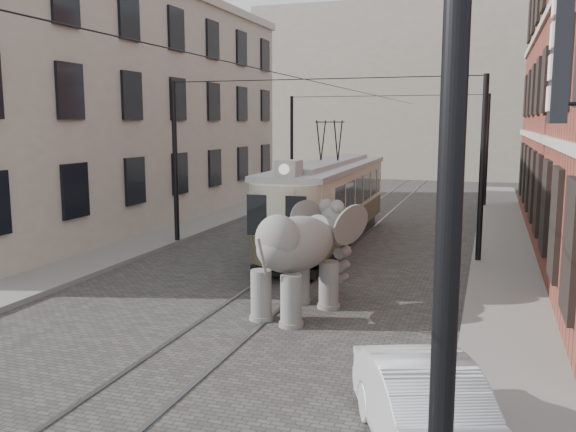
% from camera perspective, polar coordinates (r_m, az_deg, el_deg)
% --- Properties ---
extents(ground, '(120.00, 120.00, 0.00)m').
position_cam_1_polar(ground, '(15.98, -2.57, -7.79)').
color(ground, '#44423F').
extents(tram_rails, '(1.54, 80.00, 0.02)m').
position_cam_1_polar(tram_rails, '(15.97, -2.57, -7.75)').
color(tram_rails, slate).
rests_on(tram_rails, ground).
extents(sidewalk_right, '(2.00, 60.00, 0.15)m').
position_cam_1_polar(sidewalk_right, '(15.00, 19.68, -9.11)').
color(sidewalk_right, slate).
rests_on(sidewalk_right, ground).
extents(sidewalk_left, '(2.00, 60.00, 0.15)m').
position_cam_1_polar(sidewalk_left, '(19.18, -21.14, -5.35)').
color(sidewalk_left, slate).
rests_on(sidewalk_left, ground).
extents(stucco_building, '(7.00, 24.00, 10.00)m').
position_cam_1_polar(stucco_building, '(29.37, -16.10, 9.25)').
color(stucco_building, '#A09684').
rests_on(stucco_building, ground).
extents(distant_block, '(28.00, 10.00, 14.00)m').
position_cam_1_polar(distant_block, '(54.65, 12.69, 11.04)').
color(distant_block, '#A09684').
rests_on(distant_block, ground).
extents(catenary, '(11.00, 30.20, 6.00)m').
position_cam_1_polar(catenary, '(20.19, 1.88, 4.33)').
color(catenary, black).
rests_on(catenary, ground).
extents(tram, '(2.60, 11.57, 4.57)m').
position_cam_1_polar(tram, '(22.97, 3.81, 3.05)').
color(tram, beige).
rests_on(tram, ground).
extents(elephant, '(3.42, 4.73, 2.60)m').
position_cam_1_polar(elephant, '(14.58, 0.74, -4.10)').
color(elephant, slate).
rests_on(elephant, ground).
extents(parked_car, '(2.81, 4.15, 1.29)m').
position_cam_1_polar(parked_car, '(8.86, 12.95, -17.50)').
color(parked_car, silver).
rests_on(parked_car, ground).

